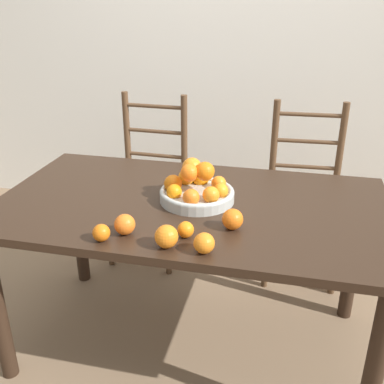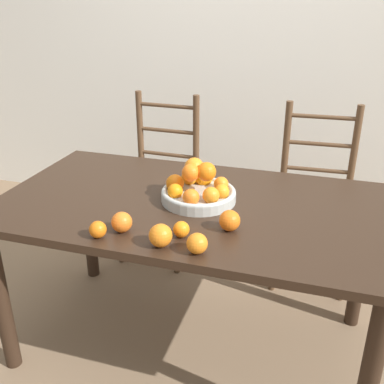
{
  "view_description": "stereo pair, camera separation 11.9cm",
  "coord_description": "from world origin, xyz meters",
  "px_view_note": "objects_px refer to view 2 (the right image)",
  "views": [
    {
      "loc": [
        0.39,
        -1.68,
        1.57
      ],
      "look_at": [
        0.02,
        -0.08,
        0.84
      ],
      "focal_mm": 42.0,
      "sensor_mm": 36.0,
      "label": 1
    },
    {
      "loc": [
        0.51,
        -1.65,
        1.57
      ],
      "look_at": [
        0.02,
        -0.08,
        0.84
      ],
      "focal_mm": 42.0,
      "sensor_mm": 36.0,
      "label": 2
    }
  ],
  "objects_px": {
    "orange_loose_0": "(181,229)",
    "orange_loose_3": "(197,243)",
    "chair_left": "(161,184)",
    "chair_right": "(314,202)",
    "orange_loose_5": "(160,235)",
    "orange_loose_4": "(122,222)",
    "orange_loose_1": "(98,230)",
    "orange_loose_2": "(230,221)",
    "fruit_bowl": "(198,189)"
  },
  "relations": [
    {
      "from": "orange_loose_5",
      "to": "chair_right",
      "type": "bearing_deg",
      "value": 66.99
    },
    {
      "from": "fruit_bowl",
      "to": "orange_loose_3",
      "type": "distance_m",
      "value": 0.43
    },
    {
      "from": "orange_loose_0",
      "to": "chair_right",
      "type": "xyz_separation_m",
      "value": [
        0.44,
        1.08,
        -0.31
      ]
    },
    {
      "from": "orange_loose_2",
      "to": "chair_right",
      "type": "distance_m",
      "value": 1.07
    },
    {
      "from": "orange_loose_0",
      "to": "orange_loose_1",
      "type": "xyz_separation_m",
      "value": [
        -0.29,
        -0.09,
        0.0
      ]
    },
    {
      "from": "orange_loose_0",
      "to": "orange_loose_4",
      "type": "relative_size",
      "value": 0.78
    },
    {
      "from": "orange_loose_2",
      "to": "orange_loose_3",
      "type": "distance_m",
      "value": 0.2
    },
    {
      "from": "orange_loose_0",
      "to": "orange_loose_1",
      "type": "height_order",
      "value": "orange_loose_1"
    },
    {
      "from": "orange_loose_4",
      "to": "chair_right",
      "type": "height_order",
      "value": "chair_right"
    },
    {
      "from": "orange_loose_1",
      "to": "orange_loose_2",
      "type": "distance_m",
      "value": 0.48
    },
    {
      "from": "chair_left",
      "to": "chair_right",
      "type": "relative_size",
      "value": 1.0
    },
    {
      "from": "orange_loose_0",
      "to": "orange_loose_3",
      "type": "distance_m",
      "value": 0.13
    },
    {
      "from": "orange_loose_2",
      "to": "orange_loose_3",
      "type": "bearing_deg",
      "value": -110.05
    },
    {
      "from": "orange_loose_0",
      "to": "orange_loose_5",
      "type": "relative_size",
      "value": 0.73
    },
    {
      "from": "orange_loose_1",
      "to": "orange_loose_3",
      "type": "bearing_deg",
      "value": 0.42
    },
    {
      "from": "orange_loose_5",
      "to": "chair_left",
      "type": "distance_m",
      "value": 1.29
    },
    {
      "from": "orange_loose_2",
      "to": "chair_left",
      "type": "relative_size",
      "value": 0.08
    },
    {
      "from": "orange_loose_4",
      "to": "orange_loose_5",
      "type": "relative_size",
      "value": 0.93
    },
    {
      "from": "fruit_bowl",
      "to": "orange_loose_2",
      "type": "bearing_deg",
      "value": -49.45
    },
    {
      "from": "orange_loose_4",
      "to": "orange_loose_5",
      "type": "distance_m",
      "value": 0.18
    },
    {
      "from": "orange_loose_2",
      "to": "orange_loose_1",
      "type": "bearing_deg",
      "value": -156.41
    },
    {
      "from": "chair_left",
      "to": "chair_right",
      "type": "distance_m",
      "value": 0.94
    },
    {
      "from": "orange_loose_0",
      "to": "orange_loose_2",
      "type": "relative_size",
      "value": 0.76
    },
    {
      "from": "chair_left",
      "to": "chair_right",
      "type": "bearing_deg",
      "value": 2.0
    },
    {
      "from": "orange_loose_2",
      "to": "fruit_bowl",
      "type": "bearing_deg",
      "value": 130.55
    },
    {
      "from": "orange_loose_4",
      "to": "chair_left",
      "type": "height_order",
      "value": "chair_left"
    },
    {
      "from": "chair_right",
      "to": "orange_loose_0",
      "type": "bearing_deg",
      "value": -115.15
    },
    {
      "from": "orange_loose_0",
      "to": "chair_right",
      "type": "bearing_deg",
      "value": 67.64
    },
    {
      "from": "orange_loose_1",
      "to": "orange_loose_4",
      "type": "bearing_deg",
      "value": 45.66
    },
    {
      "from": "orange_loose_4",
      "to": "chair_left",
      "type": "xyz_separation_m",
      "value": [
        -0.28,
        1.1,
        -0.32
      ]
    },
    {
      "from": "fruit_bowl",
      "to": "orange_loose_2",
      "type": "distance_m",
      "value": 0.29
    },
    {
      "from": "orange_loose_0",
      "to": "chair_left",
      "type": "xyz_separation_m",
      "value": [
        -0.5,
        1.08,
        -0.31
      ]
    },
    {
      "from": "chair_left",
      "to": "orange_loose_0",
      "type": "bearing_deg",
      "value": -63.16
    },
    {
      "from": "orange_loose_2",
      "to": "orange_loose_4",
      "type": "distance_m",
      "value": 0.4
    },
    {
      "from": "orange_loose_4",
      "to": "orange_loose_5",
      "type": "height_order",
      "value": "orange_loose_5"
    },
    {
      "from": "orange_loose_5",
      "to": "chair_right",
      "type": "distance_m",
      "value": 1.3
    },
    {
      "from": "chair_right",
      "to": "chair_left",
      "type": "bearing_deg",
      "value": 177.21
    },
    {
      "from": "orange_loose_1",
      "to": "orange_loose_4",
      "type": "distance_m",
      "value": 0.09
    },
    {
      "from": "fruit_bowl",
      "to": "chair_left",
      "type": "height_order",
      "value": "chair_left"
    },
    {
      "from": "orange_loose_1",
      "to": "chair_right",
      "type": "xyz_separation_m",
      "value": [
        0.73,
        1.17,
        -0.32
      ]
    },
    {
      "from": "orange_loose_5",
      "to": "orange_loose_1",
      "type": "bearing_deg",
      "value": -177.67
    },
    {
      "from": "orange_loose_3",
      "to": "orange_loose_5",
      "type": "height_order",
      "value": "orange_loose_5"
    },
    {
      "from": "orange_loose_2",
      "to": "chair_right",
      "type": "xyz_separation_m",
      "value": [
        0.29,
        0.98,
        -0.32
      ]
    },
    {
      "from": "orange_loose_5",
      "to": "chair_right",
      "type": "relative_size",
      "value": 0.08
    },
    {
      "from": "orange_loose_3",
      "to": "orange_loose_5",
      "type": "relative_size",
      "value": 0.88
    },
    {
      "from": "orange_loose_1",
      "to": "orange_loose_4",
      "type": "relative_size",
      "value": 0.82
    },
    {
      "from": "orange_loose_4",
      "to": "orange_loose_2",
      "type": "bearing_deg",
      "value": 18.64
    },
    {
      "from": "orange_loose_1",
      "to": "orange_loose_3",
      "type": "height_order",
      "value": "orange_loose_3"
    },
    {
      "from": "orange_loose_2",
      "to": "orange_loose_4",
      "type": "bearing_deg",
      "value": -161.36
    },
    {
      "from": "orange_loose_5",
      "to": "chair_left",
      "type": "xyz_separation_m",
      "value": [
        -0.45,
        1.16,
        -0.33
      ]
    }
  ]
}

